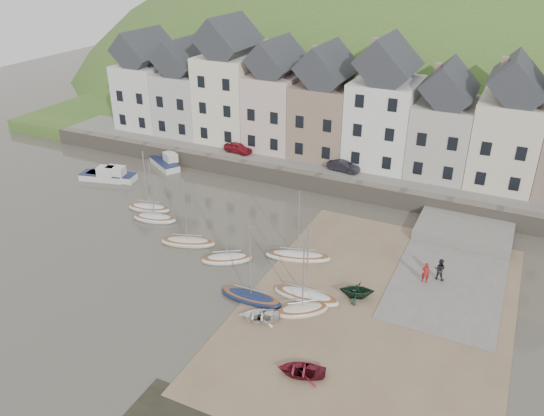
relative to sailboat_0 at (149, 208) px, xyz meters
The scene contains 26 objects.
ground 14.28m from the sailboat_0, 23.95° to the right, with size 160.00×160.00×0.00m, color #444035.
quay_land 29.28m from the sailboat_0, 63.53° to the left, with size 90.00×30.00×1.50m, color #3F6127.
quay_street 19.70m from the sailboat_0, 48.42° to the left, with size 70.00×7.00×0.10m, color slate.
seawall 17.21m from the sailboat_0, 40.65° to the left, with size 70.00×1.20×1.80m, color slate.
beach 24.74m from the sailboat_0, 13.55° to the right, with size 18.00×26.00×0.06m, color brown.
slipway 28.14m from the sailboat_0, ahead, with size 8.00×18.00×0.12m, color slate.
hillside 57.76m from the sailboat_0, 81.55° to the left, with size 134.40×84.00×84.00m.
townhouse_terrace 24.51m from the sailboat_0, 50.87° to the left, with size 61.05×8.00×13.93m.
sailboat_0 is the anchor object (origin of this frame).
sailboat_1 2.33m from the sailboat_0, 39.54° to the right, with size 4.38×2.40×6.32m.
sailboat_2 7.96m from the sailboat_0, 28.63° to the right, with size 5.00×2.90×6.32m.
sailboat_3 12.27m from the sailboat_0, 22.47° to the right, with size 4.30×3.46×6.32m.
sailboat_4 16.49m from the sailboat_0, ahead, with size 5.63×3.01×6.32m.
sailboat_5 17.68m from the sailboat_0, 28.66° to the right, with size 4.87×1.57×6.32m.
sailboat_6 20.18m from the sailboat_0, 19.11° to the right, with size 5.06×1.72×6.32m.
sailboat_7 21.12m from the sailboat_0, 23.02° to the right, with size 3.92×3.52×6.32m.
motorboat_0 9.09m from the sailboat_0, 152.07° to the left, with size 5.67×2.69×1.70m.
motorboat_1 9.61m from the sailboat_0, 156.96° to the left, with size 5.13×2.86×1.70m.
motorboat_2 10.95m from the sailboat_0, 116.95° to the left, with size 4.96×3.91×1.70m.
rowboat_white 19.90m from the sailboat_0, 30.89° to the right, with size 2.00×2.81×0.58m, color white.
rowboat_green 22.86m from the sailboat_0, 12.41° to the right, with size 2.16×2.51×1.32m, color black.
rowboat_red 25.66m from the sailboat_0, 32.43° to the right, with size 2.09×2.93×0.61m, color maroon.
person_red 26.43m from the sailboat_0, ahead, with size 0.62×0.40×1.69m, color maroon.
person_dark 27.31m from the sailboat_0, ahead, with size 0.86×0.67×1.76m, color black.
car_left 14.03m from the sailboat_0, 80.45° to the left, with size 1.37×3.40×1.16m, color maroon.
car_right 20.31m from the sailboat_0, 42.67° to the left, with size 1.19×3.42×1.13m, color black.
Camera 1 is at (17.50, -30.59, 23.49)m, focal length 35.39 mm.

